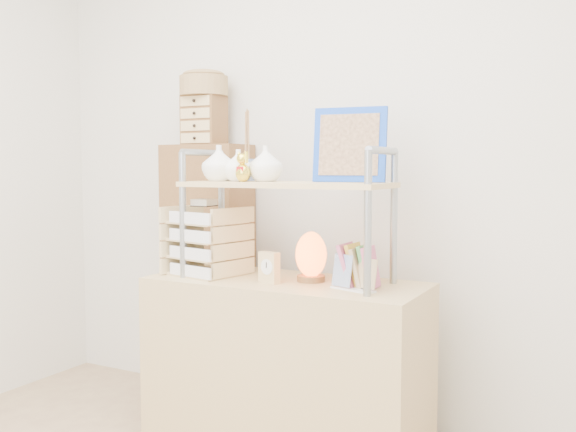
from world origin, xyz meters
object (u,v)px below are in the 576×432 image
at_px(cabinet, 208,273).
at_px(letter_tray, 205,245).
at_px(desk, 286,366).
at_px(salt_lamp, 311,256).

relative_size(cabinet, letter_tray, 3.94).
height_order(desk, salt_lamp, salt_lamp).
bearing_deg(cabinet, desk, -27.72).
relative_size(cabinet, salt_lamp, 6.37).
xyz_separation_m(desk, salt_lamp, (0.11, 0.03, 0.48)).
relative_size(desk, cabinet, 0.89).
height_order(desk, cabinet, cabinet).
bearing_deg(salt_lamp, desk, -165.68).
xyz_separation_m(letter_tray, salt_lamp, (0.50, 0.07, -0.03)).
distance_m(desk, cabinet, 0.82).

